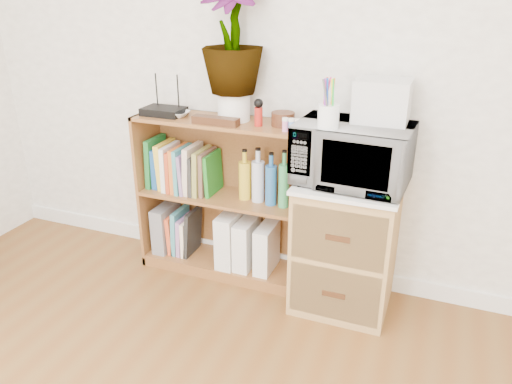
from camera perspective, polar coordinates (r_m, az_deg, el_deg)
The scene contains 21 objects.
skirting_board at distance 3.12m, azimuth 3.37°, elevation -7.93°, with size 4.00×0.02×0.10m, color white.
bookshelf at distance 2.93m, azimuth -3.82°, elevation -0.79°, with size 1.00×0.30×0.95m, color brown.
wicker_unit at distance 2.71m, azimuth 10.17°, elevation -6.15°, with size 0.50×0.45×0.70m, color #9E7542.
microwave at distance 2.49m, azimuth 10.95°, elevation 4.30°, with size 0.55×0.37×0.30m, color white.
pen_cup at distance 2.34m, azimuth 8.27°, elevation 8.55°, with size 0.10×0.10×0.11m, color white.
small_appliance at distance 2.49m, azimuth 14.23°, elevation 10.08°, with size 0.26×0.21×0.20m, color silver.
router at distance 2.91m, azimuth -10.48°, elevation 9.07°, with size 0.23×0.16×0.04m, color black.
white_bowl at distance 2.85m, azimuth -8.94°, elevation 8.80°, with size 0.13×0.13×0.03m, color white.
plant_pot at distance 2.74m, azimuth -2.54°, elevation 9.73°, with size 0.18×0.18×0.15m, color white.
potted_plant at distance 2.68m, azimuth -2.69°, elevation 17.43°, with size 0.33×0.33×0.59m, color #37712D.
trinket_box at distance 2.67m, azimuth -4.64°, elevation 8.12°, with size 0.26×0.06×0.04m, color #351B0E.
kokeshi_doll at distance 2.63m, azimuth 0.28°, elevation 8.60°, with size 0.04×0.04×0.10m, color #AA1C14.
wooden_bowl at distance 2.64m, azimuth 3.10°, elevation 8.33°, with size 0.12×0.12×0.07m, color #3A1B0F.
paint_jars at distance 2.53m, azimuth 4.06°, elevation 7.46°, with size 0.11×0.04×0.06m, color pink.
file_box at distance 3.21m, azimuth -10.21°, elevation -3.95°, with size 0.09×0.23×0.29m, color slate.
magazine_holder_left at distance 3.00m, azimuth -2.89°, elevation -5.23°, with size 0.10×0.26×0.33m, color silver.
magazine_holder_mid at distance 2.97m, azimuth -1.07°, elevation -5.84°, with size 0.09×0.24×0.30m, color white.
magazine_holder_right at distance 2.94m, azimuth 1.23°, elevation -6.39°, with size 0.09×0.23×0.28m, color white.
cookbooks at distance 2.98m, azimuth -8.46°, elevation 2.72°, with size 0.42×0.20×0.30m.
liquor_bottles at distance 2.77m, azimuth 0.82°, elevation 1.72°, with size 0.31×0.07×0.32m.
lower_books at distance 3.16m, azimuth -8.22°, elevation -4.59°, with size 0.17×0.19×0.30m.
Camera 1 is at (0.81, -0.31, 1.65)m, focal length 35.00 mm.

